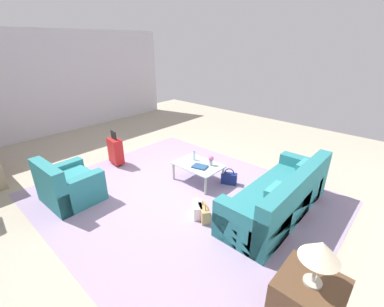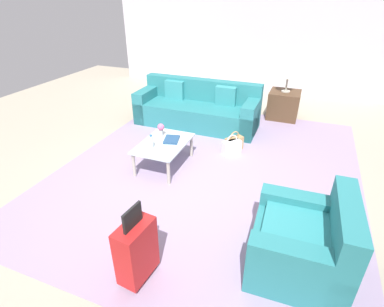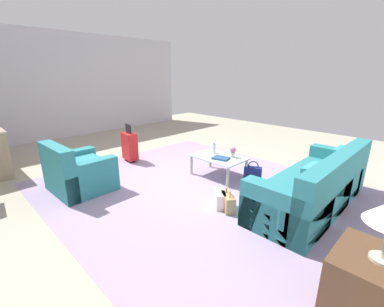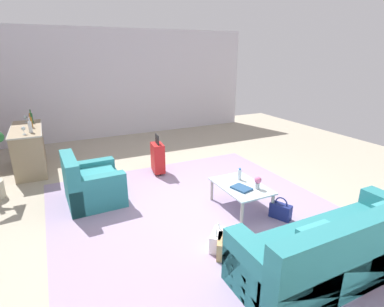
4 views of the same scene
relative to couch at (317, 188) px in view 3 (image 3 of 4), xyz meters
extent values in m
plane|color=#A89E89|center=(2.19, 0.60, -0.31)|extent=(12.00, 12.00, 0.00)
cube|color=silver|center=(7.25, 0.60, 1.24)|extent=(0.12, 8.00, 3.10)
cube|color=#9984A3|center=(1.59, 0.80, -0.30)|extent=(5.20, 4.40, 0.01)
cube|color=teal|center=(0.09, 0.00, -0.08)|extent=(0.88, 2.46, 0.45)
cube|color=teal|center=(-0.24, 0.00, 0.13)|extent=(0.22, 2.46, 0.88)
cube|color=teal|center=(0.09, 1.11, 0.02)|extent=(0.88, 0.24, 0.66)
cube|color=teal|center=(0.09, -1.11, 0.02)|extent=(0.88, 0.24, 0.66)
cube|color=teal|center=(-0.08, 0.55, 0.32)|extent=(0.16, 0.40, 0.41)
cube|color=teal|center=(-0.08, -0.55, 0.32)|extent=(0.13, 0.40, 0.40)
cube|color=teal|center=(3.09, 2.20, -0.09)|extent=(1.00, 0.91, 0.44)
cube|color=teal|center=(3.08, 2.54, 0.12)|extent=(0.98, 0.23, 0.85)
cube|color=teal|center=(3.48, 2.21, -0.01)|extent=(0.23, 0.89, 0.60)
cube|color=teal|center=(2.71, 2.19, -0.01)|extent=(0.23, 0.89, 0.60)
cube|color=teal|center=(3.09, 2.15, 0.17)|extent=(0.75, 0.65, 0.08)
cube|color=silver|center=(1.79, 0.10, 0.09)|extent=(0.99, 0.67, 0.02)
cylinder|color=#ADA899|center=(1.35, 0.38, -0.12)|extent=(0.05, 0.05, 0.38)
cylinder|color=#ADA899|center=(2.24, 0.38, -0.12)|extent=(0.05, 0.05, 0.38)
cylinder|color=#ADA899|center=(1.35, -0.18, -0.12)|extent=(0.05, 0.05, 0.38)
cylinder|color=#ADA899|center=(2.24, -0.18, -0.12)|extent=(0.05, 0.05, 0.38)
cylinder|color=silver|center=(1.99, 0.00, 0.19)|extent=(0.06, 0.06, 0.18)
cylinder|color=#2D6BBC|center=(1.99, 0.00, 0.29)|extent=(0.04, 0.04, 0.02)
cube|color=navy|center=(1.67, 0.18, 0.11)|extent=(0.34, 0.29, 0.03)
cylinder|color=#B2B7BC|center=(1.57, -0.05, 0.15)|extent=(0.07, 0.07, 0.10)
sphere|color=#DB6693|center=(1.57, -0.05, 0.25)|extent=(0.11, 0.11, 0.11)
cube|color=#513823|center=(-1.01, 1.60, -0.02)|extent=(0.63, 0.63, 0.58)
cylinder|color=#ADA899|center=(-1.01, 1.60, 0.28)|extent=(0.18, 0.18, 0.02)
cube|color=red|center=(3.79, 0.80, 0.04)|extent=(0.42, 0.26, 0.60)
cube|color=black|center=(3.79, 0.80, 0.44)|extent=(0.24, 0.05, 0.20)
cylinder|color=black|center=(3.65, 0.82, -0.28)|extent=(0.03, 0.05, 0.05)
cylinder|color=black|center=(3.93, 0.78, -0.28)|extent=(0.03, 0.05, 0.05)
cube|color=white|center=(1.03, 0.99, -0.19)|extent=(0.33, 0.32, 0.24)
torus|color=white|center=(1.03, 0.99, -0.05)|extent=(0.16, 0.15, 0.20)
cube|color=navy|center=(1.25, -0.26, -0.19)|extent=(0.35, 0.26, 0.24)
torus|color=navy|center=(1.25, -0.26, -0.05)|extent=(0.19, 0.10, 0.20)
cube|color=tan|center=(0.88, 1.00, -0.19)|extent=(0.34, 0.30, 0.24)
torus|color=tan|center=(0.88, 1.00, -0.05)|extent=(0.17, 0.13, 0.20)
camera|label=1|loc=(-1.34, 3.73, 2.46)|focal=24.00mm
camera|label=2|loc=(5.46, 2.01, 2.17)|focal=28.00mm
camera|label=3|loc=(-1.12, 3.74, 1.62)|focal=24.00mm
camera|label=4|loc=(-1.81, 2.74, 2.12)|focal=28.00mm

